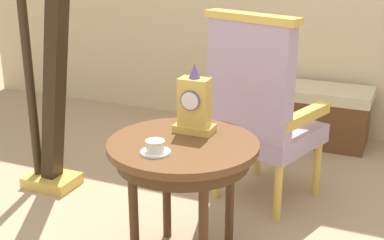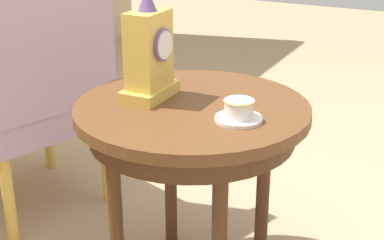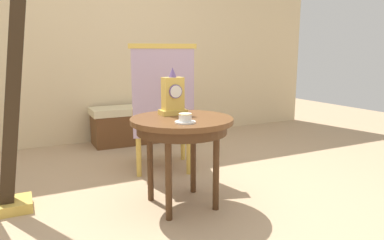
{
  "view_description": "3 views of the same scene",
  "coord_description": "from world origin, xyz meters",
  "px_view_note": "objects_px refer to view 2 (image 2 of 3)",
  "views": [
    {
      "loc": [
        0.97,
        -2.02,
        1.53
      ],
      "look_at": [
        0.01,
        0.19,
        0.7
      ],
      "focal_mm": 50.28,
      "sensor_mm": 36.0,
      "label": 1
    },
    {
      "loc": [
        -1.42,
        -0.66,
        1.23
      ],
      "look_at": [
        -0.01,
        0.06,
        0.59
      ],
      "focal_mm": 54.27,
      "sensor_mm": 36.0,
      "label": 2
    },
    {
      "loc": [
        -0.95,
        -2.05,
        1.06
      ],
      "look_at": [
        0.08,
        0.04,
        0.61
      ],
      "focal_mm": 32.66,
      "sensor_mm": 36.0,
      "label": 3
    }
  ],
  "objects_px": {
    "side_table": "(192,128)",
    "teacup_left": "(239,111)",
    "armchair": "(34,70)",
    "mantel_clock": "(149,55)"
  },
  "relations": [
    {
      "from": "teacup_left",
      "to": "armchair",
      "type": "relative_size",
      "value": 0.12
    },
    {
      "from": "mantel_clock",
      "to": "armchair",
      "type": "distance_m",
      "value": 0.64
    },
    {
      "from": "mantel_clock",
      "to": "teacup_left",
      "type": "bearing_deg",
      "value": -99.19
    },
    {
      "from": "teacup_left",
      "to": "mantel_clock",
      "type": "distance_m",
      "value": 0.34
    },
    {
      "from": "side_table",
      "to": "teacup_left",
      "type": "distance_m",
      "value": 0.21
    },
    {
      "from": "side_table",
      "to": "teacup_left",
      "type": "bearing_deg",
      "value": -107.59
    },
    {
      "from": "side_table",
      "to": "teacup_left",
      "type": "relative_size",
      "value": 5.27
    },
    {
      "from": "side_table",
      "to": "teacup_left",
      "type": "xyz_separation_m",
      "value": [
        -0.05,
        -0.17,
        0.1
      ]
    },
    {
      "from": "mantel_clock",
      "to": "armchair",
      "type": "relative_size",
      "value": 0.29
    },
    {
      "from": "teacup_left",
      "to": "mantel_clock",
      "type": "bearing_deg",
      "value": 80.81
    }
  ]
}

